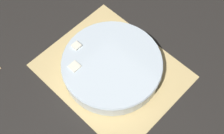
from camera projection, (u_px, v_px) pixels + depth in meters
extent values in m
plane|color=black|center=(112.00, 71.00, 0.97)|extent=(6.00, 6.00, 0.00)
cube|color=#D6B775|center=(112.00, 71.00, 0.96)|extent=(0.41, 0.34, 0.01)
cube|color=brown|center=(148.00, 101.00, 0.91)|extent=(0.01, 0.34, 0.00)
cube|color=brown|center=(133.00, 89.00, 0.93)|extent=(0.01, 0.34, 0.00)
cube|color=brown|center=(119.00, 76.00, 0.95)|extent=(0.01, 0.34, 0.00)
cube|color=brown|center=(105.00, 65.00, 0.97)|extent=(0.01, 0.34, 0.00)
cube|color=brown|center=(92.00, 54.00, 0.99)|extent=(0.01, 0.34, 0.00)
cube|color=brown|center=(79.00, 43.00, 1.01)|extent=(0.01, 0.34, 0.00)
cylinder|color=silver|center=(112.00, 66.00, 0.94)|extent=(0.30, 0.30, 0.05)
torus|color=silver|center=(112.00, 63.00, 0.92)|extent=(0.30, 0.30, 0.01)
cylinder|color=#F4EABC|center=(134.00, 63.00, 0.94)|extent=(0.03, 0.03, 0.01)
cylinder|color=#F4EABC|center=(88.00, 82.00, 0.91)|extent=(0.03, 0.03, 0.01)
cylinder|color=#F4EABC|center=(134.00, 39.00, 0.98)|extent=(0.03, 0.03, 0.01)
cylinder|color=#F4EABC|center=(141.00, 84.00, 0.90)|extent=(0.03, 0.03, 0.01)
cylinder|color=#F4EABC|center=(131.00, 80.00, 0.92)|extent=(0.03, 0.03, 0.01)
cylinder|color=#F4EABC|center=(125.00, 33.00, 0.99)|extent=(0.03, 0.03, 0.01)
cylinder|color=#F4EABC|center=(113.00, 57.00, 0.95)|extent=(0.03, 0.03, 0.01)
cylinder|color=#F4EABC|center=(120.00, 44.00, 0.97)|extent=(0.03, 0.03, 0.01)
cylinder|color=#F4EABC|center=(103.00, 58.00, 0.94)|extent=(0.03, 0.03, 0.01)
cylinder|color=#F4EABC|center=(150.00, 59.00, 0.94)|extent=(0.03, 0.03, 0.01)
cube|color=white|center=(75.00, 69.00, 0.92)|extent=(0.03, 0.03, 0.03)
cube|color=white|center=(77.00, 47.00, 0.95)|extent=(0.02, 0.02, 0.02)
cube|color=white|center=(115.00, 74.00, 0.94)|extent=(0.03, 0.03, 0.03)
cube|color=white|center=(111.00, 35.00, 1.00)|extent=(0.03, 0.03, 0.03)
cube|color=white|center=(129.00, 47.00, 0.98)|extent=(0.03, 0.03, 0.03)
cube|color=white|center=(78.00, 61.00, 0.95)|extent=(0.03, 0.03, 0.03)
cube|color=white|center=(97.00, 74.00, 0.92)|extent=(0.02, 0.02, 0.02)
ellipsoid|color=red|center=(102.00, 66.00, 0.94)|extent=(0.03, 0.01, 0.01)
ellipsoid|color=red|center=(141.00, 57.00, 0.96)|extent=(0.03, 0.02, 0.01)
ellipsoid|color=red|center=(94.00, 51.00, 0.95)|extent=(0.03, 0.02, 0.01)
ellipsoid|color=red|center=(102.00, 97.00, 0.90)|extent=(0.03, 0.02, 0.01)
ellipsoid|color=orange|center=(123.00, 89.00, 0.92)|extent=(0.03, 0.01, 0.01)
ellipsoid|color=orange|center=(97.00, 89.00, 0.88)|extent=(0.04, 0.02, 0.02)
ellipsoid|color=red|center=(145.00, 90.00, 0.91)|extent=(0.03, 0.02, 0.01)
ellipsoid|color=orange|center=(125.00, 59.00, 0.96)|extent=(0.03, 0.01, 0.01)
ellipsoid|color=red|center=(97.00, 40.00, 0.98)|extent=(0.03, 0.02, 0.01)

